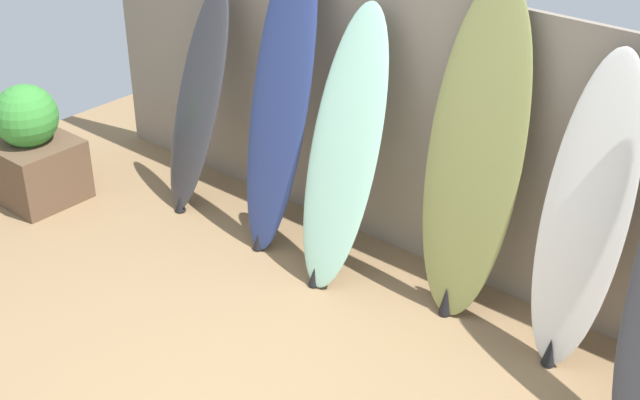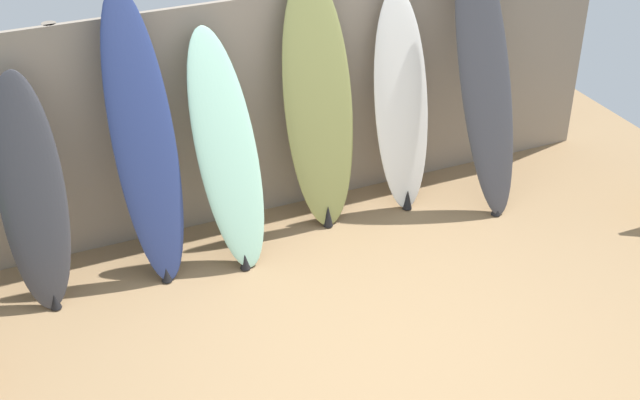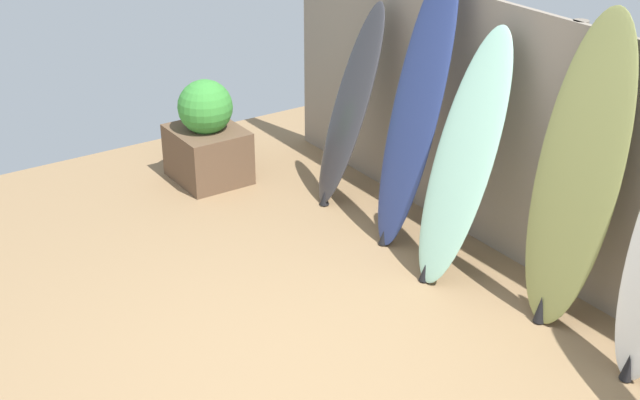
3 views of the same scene
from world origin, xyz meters
name	(u,v)px [view 3 (image 3 of 3)]	position (x,y,z in m)	size (l,w,h in m)	color
ground	(303,374)	(0.00, 0.00, 0.00)	(7.68, 7.68, 0.00)	#8E704C
fence_back	(560,157)	(0.00, 2.01, 0.90)	(6.08, 0.11, 1.80)	gray
surfboard_charcoal_0	(350,107)	(-1.78, 1.59, 0.80)	(0.50, 0.62, 1.61)	#38383D
surfboard_navy_1	(416,108)	(-0.99, 1.60, 1.03)	(0.49, 0.63, 2.07)	navy
surfboard_seafoam_2	(464,159)	(-0.41, 1.54, 0.85)	(0.55, 0.73, 1.71)	#9ED6BC
surfboard_olive_3	(577,176)	(0.39, 1.72, 0.98)	(0.62, 0.49, 1.99)	olive
planter_box	(207,137)	(-2.76, 0.82, 0.39)	(0.64, 0.56, 0.88)	brown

